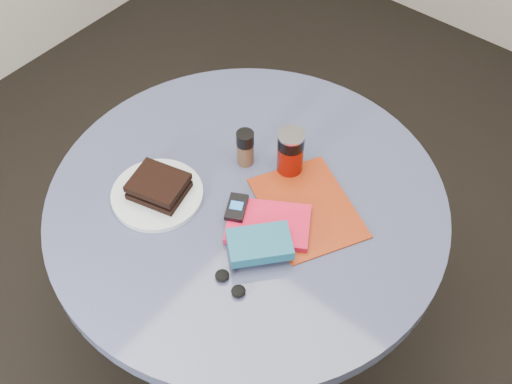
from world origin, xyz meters
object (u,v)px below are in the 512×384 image
Objects in this scene: sandwich at (159,186)px; pepper_grinder at (245,148)px; soda_can at (290,152)px; magazine at (308,208)px; plate at (157,195)px; headphones at (230,283)px; red_book at (268,224)px; mp3_player at (237,207)px; novel at (260,244)px; table at (247,237)px.

sandwich is 0.24m from pepper_grinder.
magazine is at bearing -33.43° from soda_can.
soda_can reaches higher than pepper_grinder.
sandwich reaches higher than plate.
sandwich is 0.54× the size of magazine.
magazine is at bearing 89.11° from headphones.
mp3_player is (-0.08, -0.02, 0.01)m from red_book.
pepper_grinder is 0.29m from novel.
table is 0.27m from soda_can.
soda_can is at bearing 81.15° from table.
headphones is (0.12, -0.16, -0.02)m from mp3_player.
red_book is (-0.04, -0.11, 0.01)m from magazine.
novel is at bearing 5.41° from plate.
pepper_grinder is (0.09, 0.22, 0.02)m from sandwich.
plate is 0.21m from mp3_player.
soda_can reaches higher than table.
soda_can is 0.65× the size of red_book.
soda_can is at bearing 26.14° from pepper_grinder.
red_book is 0.09m from mp3_player.
magazine is (0.31, 0.20, -0.03)m from sandwich.
magazine is (0.31, 0.21, -0.00)m from plate.
sandwich reaches higher than mp3_player.
sandwich is at bearing -118.44° from magazine.
table is 0.29m from sandwich.
soda_can reaches higher than red_book.
soda_can reaches higher than headphones.
pepper_grinder is at bearing 87.26° from novel.
magazine is (0.22, -0.02, -0.05)m from pepper_grinder.
soda_can is at bearing 80.41° from red_book.
magazine is at bearing 27.92° from table.
plate is 0.03m from sandwich.
magazine reaches higher than table.
sandwich is at bearing -157.66° from mp3_player.
red_book is (0.10, -0.03, 0.18)m from table.
red_book is 1.36× the size of novel.
novel is 0.11m from headphones.
sandwich reaches higher than headphones.
mp3_player is (-0.12, -0.12, 0.03)m from magazine.
soda_can is 1.22× the size of pepper_grinder.
table is 0.25m from pepper_grinder.
magazine is 1.42× the size of red_book.
novel is (0.13, -0.11, 0.20)m from table.
magazine is at bearing 33.00° from sandwich.
mp3_player reaches higher than red_book.
soda_can is 0.38m from headphones.
novel is (0.30, 0.03, 0.03)m from plate.
mp3_player is (0.19, 0.08, -0.01)m from sandwich.
sandwich is 0.20m from mp3_player.
novel is at bearing -39.79° from table.
plate is 1.16× the size of red_book.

